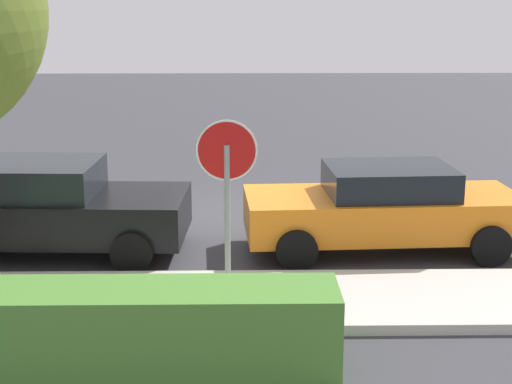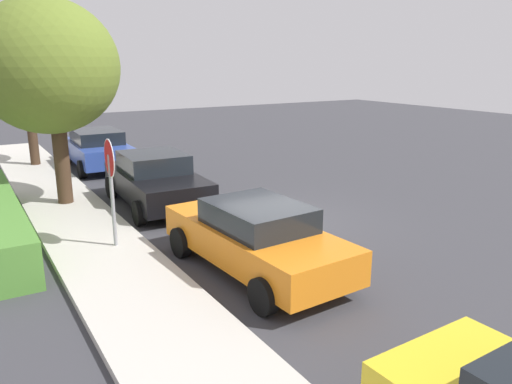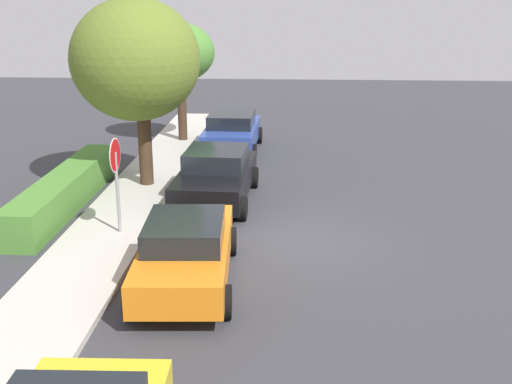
{
  "view_description": "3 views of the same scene",
  "coord_description": "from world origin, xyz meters",
  "px_view_note": "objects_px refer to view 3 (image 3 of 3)",
  "views": [
    {
      "loc": [
        -0.12,
        14.4,
        3.99
      ],
      "look_at": [
        -0.35,
        1.04,
        0.71
      ],
      "focal_mm": 55.0,
      "sensor_mm": 36.0,
      "label": 1
    },
    {
      "loc": [
        -10.18,
        6.9,
        4.03
      ],
      "look_at": [
        -0.2,
        0.83,
        0.93
      ],
      "focal_mm": 35.0,
      "sensor_mm": 36.0,
      "label": 2
    },
    {
      "loc": [
        -14.36,
        0.08,
        5.73
      ],
      "look_at": [
        -0.3,
        0.87,
        1.33
      ],
      "focal_mm": 45.0,
      "sensor_mm": 36.0,
      "label": 3
    }
  ],
  "objects_px": {
    "parked_car_blue": "(232,131)",
    "street_tree_mid_block": "(178,53)",
    "parked_car_black": "(216,176)",
    "parked_car_orange": "(186,250)",
    "street_tree_near_corner": "(135,60)",
    "stop_sign": "(116,170)"
  },
  "relations": [
    {
      "from": "parked_car_blue",
      "to": "street_tree_mid_block",
      "type": "bearing_deg",
      "value": 55.56
    },
    {
      "from": "street_tree_mid_block",
      "to": "stop_sign",
      "type": "bearing_deg",
      "value": -178.61
    },
    {
      "from": "parked_car_black",
      "to": "street_tree_near_corner",
      "type": "distance_m",
      "value": 4.07
    },
    {
      "from": "parked_car_orange",
      "to": "street_tree_near_corner",
      "type": "bearing_deg",
      "value": 20.3
    },
    {
      "from": "parked_car_blue",
      "to": "street_tree_near_corner",
      "type": "relative_size",
      "value": 0.77
    },
    {
      "from": "stop_sign",
      "to": "street_tree_mid_block",
      "type": "bearing_deg",
      "value": 1.39
    },
    {
      "from": "parked_car_black",
      "to": "street_tree_near_corner",
      "type": "height_order",
      "value": "street_tree_near_corner"
    },
    {
      "from": "parked_car_black",
      "to": "street_tree_mid_block",
      "type": "bearing_deg",
      "value": 16.85
    },
    {
      "from": "parked_car_blue",
      "to": "parked_car_orange",
      "type": "bearing_deg",
      "value": -179.41
    },
    {
      "from": "parked_car_black",
      "to": "parked_car_blue",
      "type": "xyz_separation_m",
      "value": [
        6.02,
        0.1,
        0.01
      ]
    },
    {
      "from": "parked_car_black",
      "to": "street_tree_mid_block",
      "type": "xyz_separation_m",
      "value": [
        7.51,
        2.28,
        2.72
      ]
    },
    {
      "from": "stop_sign",
      "to": "street_tree_near_corner",
      "type": "relative_size",
      "value": 0.44
    },
    {
      "from": "stop_sign",
      "to": "parked_car_black",
      "type": "bearing_deg",
      "value": -34.51
    },
    {
      "from": "parked_car_blue",
      "to": "street_tree_mid_block",
      "type": "relative_size",
      "value": 0.93
    },
    {
      "from": "stop_sign",
      "to": "parked_car_blue",
      "type": "relative_size",
      "value": 0.57
    },
    {
      "from": "stop_sign",
      "to": "street_tree_mid_block",
      "type": "xyz_separation_m",
      "value": [
        10.45,
        0.25,
        1.77
      ]
    },
    {
      "from": "street_tree_near_corner",
      "to": "parked_car_orange",
      "type": "bearing_deg",
      "value": -159.7
    },
    {
      "from": "parked_car_black",
      "to": "parked_car_blue",
      "type": "bearing_deg",
      "value": 0.94
    },
    {
      "from": "street_tree_near_corner",
      "to": "parked_car_black",
      "type": "bearing_deg",
      "value": -114.91
    },
    {
      "from": "parked_car_orange",
      "to": "stop_sign",
      "type": "bearing_deg",
      "value": 39.36
    },
    {
      "from": "parked_car_orange",
      "to": "parked_car_black",
      "type": "xyz_separation_m",
      "value": [
        5.43,
        0.02,
        0.03
      ]
    },
    {
      "from": "parked_car_black",
      "to": "street_tree_near_corner",
      "type": "relative_size",
      "value": 0.79
    }
  ]
}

